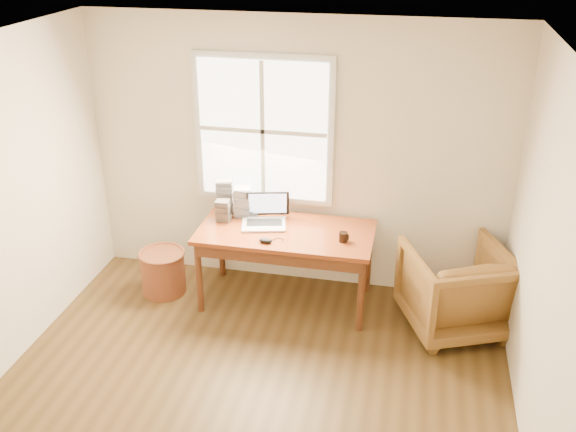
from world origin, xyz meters
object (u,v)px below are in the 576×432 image
wicker_stool (163,273)px  cd_stack_a (242,202)px  armchair (456,289)px  desk (286,232)px  laptop (263,210)px  coffee_mug (343,237)px

wicker_stool → cd_stack_a: bearing=22.8°
armchair → wicker_stool: size_ratio=2.04×
desk → wicker_stool: (-1.20, -0.09, -0.52)m
wicker_stool → laptop: (0.98, 0.14, 0.70)m
desk → coffee_mug: coffee_mug is taller
desk → coffee_mug: size_ratio=18.26×
armchair → laptop: size_ratio=1.89×
coffee_mug → cd_stack_a: (-1.01, 0.32, 0.10)m
wicker_stool → desk: bearing=4.5°
wicker_stool → laptop: size_ratio=0.93×
armchair → wicker_stool: armchair is taller
coffee_mug → laptop: bearing=149.0°
coffee_mug → cd_stack_a: size_ratio=0.30×
desk → wicker_stool: desk is taller
desk → cd_stack_a: bearing=155.4°
desk → armchair: 1.59m
cd_stack_a → desk: bearing=-24.6°
armchair → cd_stack_a: bearing=-31.7°
laptop → coffee_mug: size_ratio=5.21×
laptop → coffee_mug: (0.76, -0.15, -0.12)m
laptop → cd_stack_a: (-0.25, 0.17, -0.02)m
armchair → laptop: bearing=-27.5°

